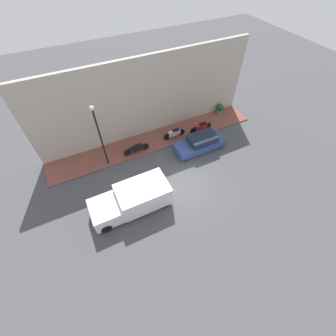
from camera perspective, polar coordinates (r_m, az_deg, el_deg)
name	(u,v)px	position (r m, az deg, el deg)	size (l,w,h in m)	color
ground_plane	(185,183)	(16.29, 4.25, -3.83)	(60.00, 60.00, 0.00)	#47474C
sidewalk	(156,140)	(19.35, -3.14, 7.16)	(2.46, 17.81, 0.10)	brown
building_facade	(147,98)	(18.44, -5.41, 17.21)	(0.30, 17.81, 6.55)	#B2A899
parked_car	(200,143)	(18.36, 8.16, 6.32)	(1.61, 4.09, 1.31)	#2D4784
delivery_van	(132,199)	(14.61, -9.15, -7.86)	(2.08, 5.03, 1.66)	white
motorcycle_black	(136,148)	(18.06, -8.01, 4.94)	(0.30, 2.13, 0.73)	black
motorcycle_red	(201,127)	(20.05, 8.39, 10.29)	(0.30, 2.07, 0.82)	#B21E1E
scooter_silver	(174,133)	(19.23, 1.63, 8.84)	(0.30, 1.97, 0.80)	#B7B7BF
streetlamp	(99,131)	(15.88, -17.17, 8.86)	(0.30, 0.30, 5.10)	black
potted_plant	(220,108)	(22.60, 13.06, 14.56)	(0.65, 0.65, 0.90)	slate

